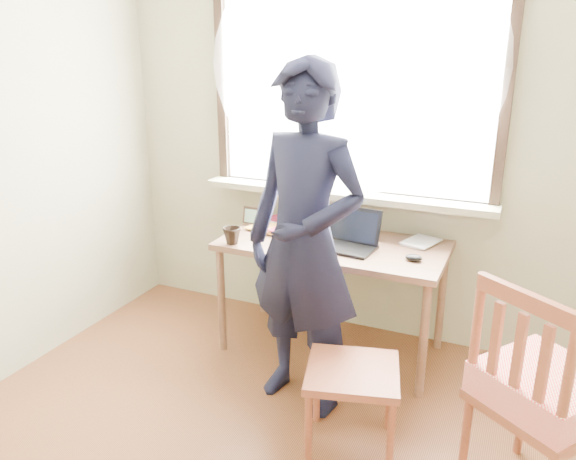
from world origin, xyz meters
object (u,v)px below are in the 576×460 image
at_px(work_chair, 352,381).
at_px(mug_white, 328,222).
at_px(desk, 333,254).
at_px(person, 305,243).
at_px(laptop, 349,238).
at_px(side_chair, 542,391).
at_px(mug_dark, 232,236).

bearing_deg(work_chair, mug_white, 116.13).
relative_size(desk, person, 0.74).
bearing_deg(laptop, work_chair, -70.13).
xyz_separation_m(desk, mug_white, (-0.11, 0.21, 0.13)).
height_order(mug_white, person, person).
bearing_deg(mug_white, person, -78.61).
height_order(desk, side_chair, side_chair).
relative_size(side_chair, person, 0.56).
xyz_separation_m(desk, mug_dark, (-0.53, -0.26, 0.12)).
xyz_separation_m(laptop, side_chair, (1.06, -0.78, -0.24)).
height_order(desk, work_chair, desk).
xyz_separation_m(mug_white, person, (0.15, -0.75, 0.13)).
relative_size(desk, laptop, 3.83).
xyz_separation_m(desk, laptop, (0.11, -0.03, 0.12)).
xyz_separation_m(mug_dark, person, (0.57, -0.28, 0.13)).
distance_m(desk, side_chair, 1.43).
bearing_deg(desk, person, -85.86).
bearing_deg(desk, mug_dark, -153.92).
relative_size(laptop, person, 0.19).
bearing_deg(mug_dark, desk, 26.08).
bearing_deg(person, desk, 106.09).
height_order(desk, person, person).
relative_size(work_chair, person, 0.28).
bearing_deg(side_chair, person, 166.34).
bearing_deg(side_chair, mug_white, 141.21).
distance_m(desk, person, 0.60).
xyz_separation_m(laptop, mug_dark, (-0.64, -0.23, -0.00)).
bearing_deg(work_chair, laptop, 109.87).
relative_size(mug_dark, work_chair, 0.21).
distance_m(work_chair, person, 0.69).
bearing_deg(side_chair, desk, 144.99).
height_order(work_chair, person, person).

